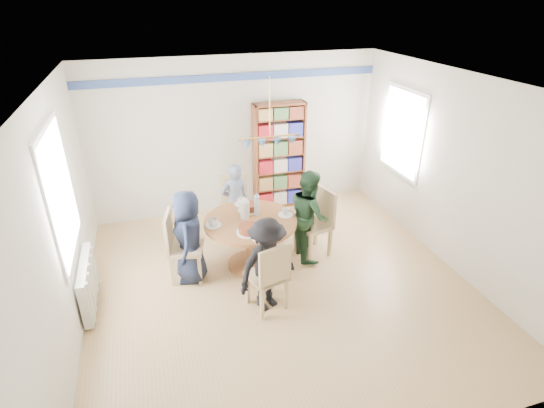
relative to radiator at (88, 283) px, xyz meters
name	(u,v)px	position (x,y,z in m)	size (l,w,h in m)	color
ground	(281,285)	(2.42, -0.30, -0.35)	(5.00, 5.00, 0.00)	tan
room_shell	(243,152)	(2.16, 0.57, 1.30)	(5.00, 5.00, 5.00)	white
radiator	(88,283)	(0.00, 0.00, 0.00)	(0.12, 1.00, 0.60)	silver
dining_table	(251,232)	(2.16, 0.28, 0.21)	(1.30, 1.30, 0.75)	brown
chair_left	(179,244)	(1.16, 0.27, 0.21)	(0.54, 0.54, 1.01)	#D3AE82
chair_right	(318,219)	(3.21, 0.34, 0.22)	(0.55, 0.55, 1.03)	#D3AE82
chair_far	(235,202)	(2.16, 1.29, 0.19)	(0.46, 0.46, 0.99)	#D3AE82
chair_near	(270,274)	(2.14, -0.72, 0.19)	(0.53, 0.53, 0.97)	#D3AE82
person_left	(189,237)	(1.30, 0.23, 0.31)	(0.64, 0.42, 1.32)	#171E34
person_right	(309,215)	(3.04, 0.30, 0.33)	(0.67, 0.52, 1.37)	#1B3720
person_far	(235,201)	(2.13, 1.16, 0.28)	(0.46, 0.30, 1.25)	gray
person_near	(267,265)	(2.13, -0.65, 0.28)	(0.81, 0.46, 1.25)	black
bookshelf	(279,157)	(3.14, 2.04, 0.59)	(0.91, 0.27, 1.92)	brown
tableware	(248,215)	(2.13, 0.31, 0.47)	(1.25, 1.25, 0.33)	white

